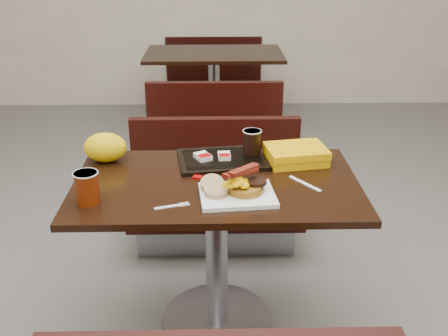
{
  "coord_description": "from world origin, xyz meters",
  "views": [
    {
      "loc": [
        -0.01,
        -1.98,
        1.71
      ],
      "look_at": [
        0.03,
        -0.02,
        0.82
      ],
      "focal_mm": 41.84,
      "sensor_mm": 36.0,
      "label": 1
    }
  ],
  "objects_px": {
    "coffee_cup_near": "(87,188)",
    "hashbrown_sleeve_right": "(224,156)",
    "paper_bag": "(105,147)",
    "table_far": "(214,94)",
    "bench_far_n": "(214,76)",
    "coffee_cup_far": "(252,142)",
    "platter": "(237,195)",
    "bench_near_n": "(216,190)",
    "clamshell": "(296,155)",
    "tray": "(223,160)",
    "bench_far_s": "(215,121)",
    "fork": "(167,207)",
    "pancake_stack": "(246,188)",
    "knife": "(305,183)",
    "hashbrown_sleeve_left": "(203,157)",
    "table_near": "(217,256)"
  },
  "relations": [
    {
      "from": "table_near",
      "to": "bench_near_n",
      "type": "distance_m",
      "value": 0.7
    },
    {
      "from": "pancake_stack",
      "to": "hashbrown_sleeve_right",
      "type": "xyz_separation_m",
      "value": [
        -0.08,
        0.34,
        -0.0
      ]
    },
    {
      "from": "bench_near_n",
      "to": "table_far",
      "type": "bearing_deg",
      "value": 90.0
    },
    {
      "from": "tray",
      "to": "bench_near_n",
      "type": "bearing_deg",
      "value": 85.55
    },
    {
      "from": "fork",
      "to": "paper_bag",
      "type": "height_order",
      "value": "paper_bag"
    },
    {
      "from": "fork",
      "to": "clamshell",
      "type": "height_order",
      "value": "clamshell"
    },
    {
      "from": "platter",
      "to": "coffee_cup_far",
      "type": "relative_size",
      "value": 2.6
    },
    {
      "from": "bench_far_s",
      "to": "platter",
      "type": "xyz_separation_m",
      "value": [
        0.08,
        -2.04,
        0.4
      ]
    },
    {
      "from": "platter",
      "to": "tray",
      "type": "relative_size",
      "value": 0.74
    },
    {
      "from": "coffee_cup_near",
      "to": "platter",
      "type": "bearing_deg",
      "value": 3.32
    },
    {
      "from": "bench_far_s",
      "to": "knife",
      "type": "relative_size",
      "value": 5.64
    },
    {
      "from": "bench_far_n",
      "to": "table_far",
      "type": "bearing_deg",
      "value": -90.0
    },
    {
      "from": "hashbrown_sleeve_left",
      "to": "coffee_cup_far",
      "type": "xyz_separation_m",
      "value": [
        0.23,
        0.06,
        0.05
      ]
    },
    {
      "from": "bench_far_n",
      "to": "coffee_cup_far",
      "type": "distance_m",
      "value": 3.08
    },
    {
      "from": "table_near",
      "to": "coffee_cup_near",
      "type": "relative_size",
      "value": 9.39
    },
    {
      "from": "bench_near_n",
      "to": "clamshell",
      "type": "height_order",
      "value": "clamshell"
    },
    {
      "from": "bench_near_n",
      "to": "bench_far_n",
      "type": "bearing_deg",
      "value": 90.0
    },
    {
      "from": "pancake_stack",
      "to": "paper_bag",
      "type": "xyz_separation_m",
      "value": [
        -0.62,
        0.36,
        0.04
      ]
    },
    {
      "from": "paper_bag",
      "to": "table_far",
      "type": "bearing_deg",
      "value": 78.01
    },
    {
      "from": "clamshell",
      "to": "tray",
      "type": "bearing_deg",
      "value": 168.76
    },
    {
      "from": "table_far",
      "to": "tray",
      "type": "bearing_deg",
      "value": -89.26
    },
    {
      "from": "coffee_cup_near",
      "to": "tray",
      "type": "height_order",
      "value": "coffee_cup_near"
    },
    {
      "from": "bench_near_n",
      "to": "clamshell",
      "type": "distance_m",
      "value": 0.75
    },
    {
      "from": "tray",
      "to": "hashbrown_sleeve_right",
      "type": "height_order",
      "value": "hashbrown_sleeve_right"
    },
    {
      "from": "coffee_cup_far",
      "to": "paper_bag",
      "type": "relative_size",
      "value": 0.58
    },
    {
      "from": "fork",
      "to": "knife",
      "type": "distance_m",
      "value": 0.59
    },
    {
      "from": "coffee_cup_far",
      "to": "clamshell",
      "type": "relative_size",
      "value": 0.43
    },
    {
      "from": "knife",
      "to": "clamshell",
      "type": "distance_m",
      "value": 0.23
    },
    {
      "from": "bench_near_n",
      "to": "clamshell",
      "type": "relative_size",
      "value": 3.77
    },
    {
      "from": "bench_near_n",
      "to": "hashbrown_sleeve_left",
      "type": "height_order",
      "value": "hashbrown_sleeve_left"
    },
    {
      "from": "hashbrown_sleeve_left",
      "to": "pancake_stack",
      "type": "bearing_deg",
      "value": -90.41
    },
    {
      "from": "table_far",
      "to": "fork",
      "type": "relative_size",
      "value": 8.8
    },
    {
      "from": "platter",
      "to": "knife",
      "type": "bearing_deg",
      "value": 15.94
    },
    {
      "from": "fork",
      "to": "clamshell",
      "type": "relative_size",
      "value": 0.51
    },
    {
      "from": "table_far",
      "to": "hashbrown_sleeve_right",
      "type": "relative_size",
      "value": 16.03
    },
    {
      "from": "table_far",
      "to": "knife",
      "type": "height_order",
      "value": "knife"
    },
    {
      "from": "table_far",
      "to": "clamshell",
      "type": "xyz_separation_m",
      "value": [
        0.37,
        -2.4,
        0.41
      ]
    },
    {
      "from": "coffee_cup_near",
      "to": "coffee_cup_far",
      "type": "relative_size",
      "value": 1.13
    },
    {
      "from": "table_far",
      "to": "tray",
      "type": "height_order",
      "value": "tray"
    },
    {
      "from": "paper_bag",
      "to": "fork",
      "type": "bearing_deg",
      "value": -55.31
    },
    {
      "from": "knife",
      "to": "bench_near_n",
      "type": "bearing_deg",
      "value": 170.96
    },
    {
      "from": "hashbrown_sleeve_right",
      "to": "paper_bag",
      "type": "distance_m",
      "value": 0.54
    },
    {
      "from": "bench_far_n",
      "to": "bench_near_n",
      "type": "bearing_deg",
      "value": -90.0
    },
    {
      "from": "coffee_cup_near",
      "to": "table_near",
      "type": "bearing_deg",
      "value": 19.62
    },
    {
      "from": "hashbrown_sleeve_right",
      "to": "bench_near_n",
      "type": "bearing_deg",
      "value": 91.89
    },
    {
      "from": "coffee_cup_near",
      "to": "hashbrown_sleeve_right",
      "type": "xyz_separation_m",
      "value": [
        0.54,
        0.39,
        -0.04
      ]
    },
    {
      "from": "pancake_stack",
      "to": "bench_far_n",
      "type": "bearing_deg",
      "value": 91.95
    },
    {
      "from": "bench_near_n",
      "to": "platter",
      "type": "relative_size",
      "value": 3.41
    },
    {
      "from": "bench_far_n",
      "to": "coffee_cup_near",
      "type": "xyz_separation_m",
      "value": [
        -0.5,
        -3.48,
        0.45
      ]
    },
    {
      "from": "coffee_cup_near",
      "to": "hashbrown_sleeve_right",
      "type": "bearing_deg",
      "value": 35.77
    }
  ]
}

